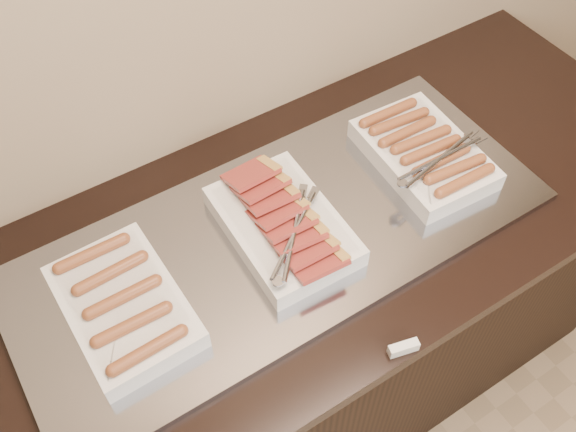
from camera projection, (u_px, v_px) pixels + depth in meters
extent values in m
cube|color=black|center=(285.00, 335.00, 1.80)|extent=(2.00, 0.70, 0.86)
cube|color=black|center=(284.00, 242.00, 1.45)|extent=(2.06, 0.76, 0.04)
cube|color=#91949F|center=(282.00, 236.00, 1.42)|extent=(1.20, 0.50, 0.02)
cube|color=silver|center=(124.00, 306.00, 1.27)|extent=(0.22, 0.32, 0.05)
cylinder|color=brown|center=(148.00, 350.00, 1.18)|extent=(0.14, 0.03, 0.03)
cylinder|color=brown|center=(132.00, 324.00, 1.21)|extent=(0.14, 0.03, 0.03)
cylinder|color=brown|center=(123.00, 297.00, 1.25)|extent=(0.14, 0.03, 0.03)
cylinder|color=brown|center=(110.00, 273.00, 1.28)|extent=(0.14, 0.03, 0.03)
cylinder|color=brown|center=(92.00, 253.00, 1.31)|extent=(0.14, 0.03, 0.03)
cube|color=silver|center=(283.00, 226.00, 1.40)|extent=(0.23, 0.34, 0.05)
cube|color=#9F3833|center=(317.00, 262.00, 1.31)|extent=(0.12, 0.09, 0.04)
cube|color=#9F3833|center=(306.00, 249.00, 1.32)|extent=(0.11, 0.09, 0.04)
cube|color=#9F3833|center=(296.00, 236.00, 1.34)|extent=(0.12, 0.10, 0.04)
cube|color=#9F3833|center=(286.00, 223.00, 1.36)|extent=(0.11, 0.09, 0.04)
cube|color=#9F3833|center=(277.00, 210.00, 1.38)|extent=(0.11, 0.09, 0.04)
cube|color=#9F3833|center=(269.00, 197.00, 1.40)|extent=(0.11, 0.09, 0.04)
cube|color=#9F3833|center=(261.00, 185.00, 1.41)|extent=(0.12, 0.09, 0.04)
cube|color=#9F3833|center=(251.00, 174.00, 1.43)|extent=(0.12, 0.09, 0.04)
cube|color=silver|center=(423.00, 154.00, 1.53)|extent=(0.24, 0.34, 0.05)
cylinder|color=brown|center=(465.00, 181.00, 1.43)|extent=(0.15, 0.03, 0.03)
cylinder|color=brown|center=(455.00, 169.00, 1.46)|extent=(0.15, 0.04, 0.03)
cylinder|color=brown|center=(441.00, 160.00, 1.47)|extent=(0.15, 0.03, 0.03)
cylinder|color=brown|center=(431.00, 150.00, 1.49)|extent=(0.15, 0.04, 0.03)
cylinder|color=brown|center=(421.00, 140.00, 1.51)|extent=(0.15, 0.04, 0.03)
cylinder|color=brown|center=(407.00, 132.00, 1.53)|extent=(0.15, 0.03, 0.03)
cylinder|color=brown|center=(399.00, 121.00, 1.55)|extent=(0.15, 0.04, 0.03)
cylinder|color=brown|center=(388.00, 113.00, 1.57)|extent=(0.15, 0.03, 0.03)
cube|color=silver|center=(403.00, 348.00, 1.25)|extent=(0.06, 0.03, 0.02)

